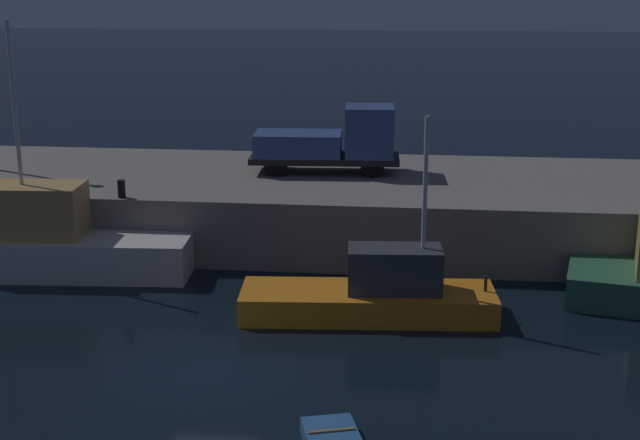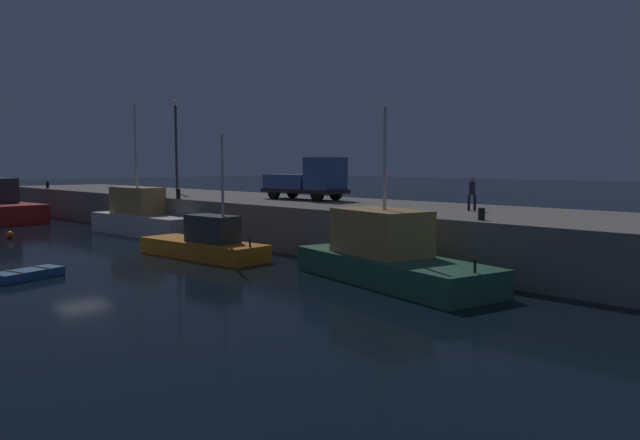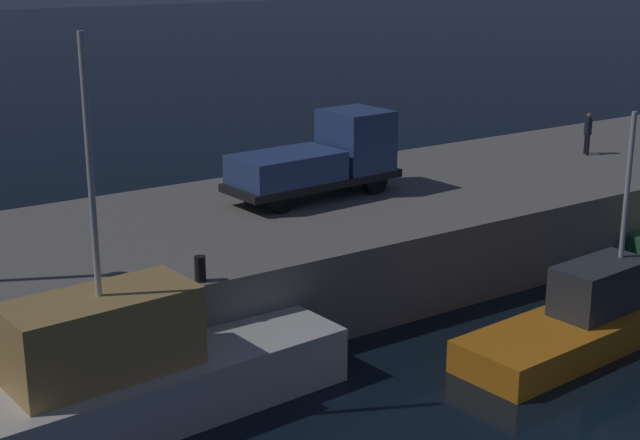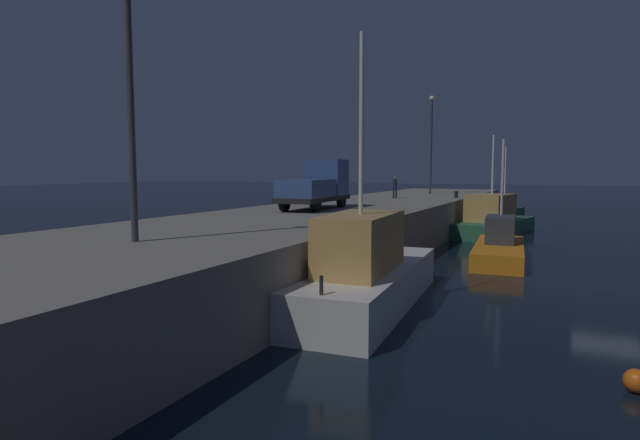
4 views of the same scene
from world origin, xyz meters
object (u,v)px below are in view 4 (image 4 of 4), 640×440
(mooring_buoy_near, at_px, (636,381))
(dockworker, at_px, (395,186))
(fishing_boat_white, at_px, (499,246))
(lamp_post_east, at_px, (431,137))
(utility_truck, at_px, (317,186))
(fishing_trawler_green, at_px, (503,210))
(lamp_post_west, at_px, (130,93))
(bollard_central, at_px, (357,217))
(fishing_trawler_red, at_px, (367,274))
(fishing_boat_blue, at_px, (492,220))
(bollard_east, at_px, (456,194))

(mooring_buoy_near, relative_size, dockworker, 0.30)
(fishing_boat_white, height_order, mooring_buoy_near, fishing_boat_white)
(mooring_buoy_near, bearing_deg, lamp_post_east, 20.06)
(mooring_buoy_near, relative_size, utility_truck, 0.08)
(mooring_buoy_near, height_order, utility_truck, utility_truck)
(mooring_buoy_near, bearing_deg, utility_truck, 45.85)
(lamp_post_east, height_order, dockworker, lamp_post_east)
(fishing_trawler_green, height_order, mooring_buoy_near, fishing_trawler_green)
(lamp_post_west, relative_size, bollard_central, 11.26)
(fishing_trawler_red, relative_size, utility_truck, 1.59)
(fishing_boat_blue, bearing_deg, fishing_boat_white, -171.07)
(fishing_trawler_red, xyz_separation_m, utility_truck, (9.47, 6.39, 2.59))
(fishing_boat_white, xyz_separation_m, bollard_central, (-9.29, 4.16, 2.07))
(fishing_boat_blue, xyz_separation_m, fishing_trawler_green, (14.71, 0.86, -0.26))
(fishing_trawler_red, distance_m, fishing_boat_white, 11.99)
(fishing_boat_white, xyz_separation_m, fishing_trawler_green, (25.30, 2.52, 0.07))
(fishing_trawler_green, xyz_separation_m, lamp_post_east, (-6.44, 5.60, 6.71))
(fishing_boat_white, bearing_deg, bollard_east, 19.85)
(mooring_buoy_near, relative_size, lamp_post_east, 0.06)
(fishing_trawler_green, xyz_separation_m, bollard_east, (-12.30, 2.17, 1.94))
(mooring_buoy_near, distance_m, dockworker, 28.84)
(fishing_trawler_green, height_order, dockworker, fishing_trawler_green)
(fishing_trawler_red, height_order, mooring_buoy_near, fishing_trawler_red)
(dockworker, bearing_deg, lamp_post_east, -3.63)
(fishing_boat_white, height_order, bollard_central, fishing_boat_white)
(lamp_post_east, relative_size, utility_truck, 1.43)
(lamp_post_east, xyz_separation_m, bollard_central, (-28.15, -3.96, -4.70))
(fishing_trawler_red, xyz_separation_m, lamp_post_west, (-4.66, 5.46, 5.60))
(lamp_post_east, relative_size, dockworker, 5.29)
(lamp_post_west, height_order, bollard_central, lamp_post_west)
(bollard_central, bearing_deg, fishing_trawler_green, -2.71)
(fishing_trawler_green, xyz_separation_m, mooring_buoy_near, (-40.75, -6.93, -0.55))
(fishing_trawler_green, xyz_separation_m, dockworker, (-15.24, 6.15, 2.62))
(fishing_boat_blue, xyz_separation_m, utility_truck, (-12.76, 7.61, 2.67))
(utility_truck, height_order, dockworker, utility_truck)
(fishing_trawler_green, relative_size, bollard_east, 15.18)
(fishing_trawler_red, relative_size, bollard_east, 19.37)
(fishing_boat_blue, relative_size, lamp_post_east, 1.15)
(lamp_post_east, relative_size, bollard_east, 17.36)
(fishing_boat_blue, relative_size, fishing_boat_white, 1.26)
(bollard_east, bearing_deg, fishing_boat_blue, -128.46)
(bollard_central, relative_size, bollard_east, 1.28)
(dockworker, relative_size, bollard_central, 2.56)
(fishing_trawler_red, distance_m, lamp_post_east, 31.60)
(mooring_buoy_near, distance_m, utility_truck, 19.38)
(fishing_boat_white, distance_m, dockworker, 13.56)
(fishing_trawler_green, distance_m, lamp_post_east, 10.86)
(lamp_post_east, xyz_separation_m, bollard_east, (-5.86, -3.43, -4.77))
(fishing_boat_blue, bearing_deg, dockworker, 94.38)
(mooring_buoy_near, bearing_deg, bollard_east, 17.74)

